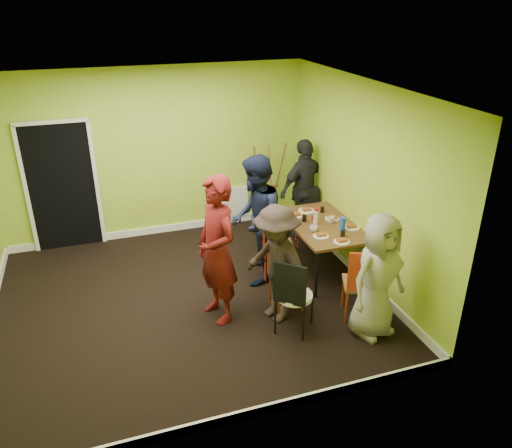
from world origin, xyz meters
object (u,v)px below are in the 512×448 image
Objects in this scene: chair_front_end at (362,280)px; blue_bottle at (343,224)px; easel at (268,185)px; orange_bottle at (312,218)px; dining_table at (322,227)px; person_left_far at (256,221)px; person_back_end at (304,189)px; chair_left_near at (281,272)px; chair_left_far at (271,239)px; person_standing at (217,250)px; chair_back_end at (307,204)px; person_left_near at (276,264)px; thermos at (316,217)px; chair_bentwood at (293,293)px; person_front_end at (378,277)px.

blue_bottle is at bearing 97.92° from chair_front_end.
blue_bottle is (0.37, -2.06, 0.11)m from easel.
easel reaches higher than orange_bottle.
dining_table is 0.81× the size of person_left_far.
person_back_end is at bearing 72.70° from orange_bottle.
chair_front_end is at bearing 56.68° from chair_left_near.
blue_bottle is at bearing 96.34° from person_left_far.
person_back_end reaches higher than chair_left_far.
blue_bottle is at bearing -79.97° from easel.
person_back_end reaches higher than orange_bottle.
chair_back_end is at bearing 114.87° from person_standing.
chair_front_end is 0.67× the size of easel.
chair_front_end is 0.65× the size of person_left_near.
chair_front_end is 3.09m from easel.
easel reaches higher than thermos.
person_standing reaches higher than person_left_near.
easel is 0.89× the size of person_back_end.
dining_table is at bearing 93.76° from chair_bentwood.
chair_bentwood is 3.18m from easel.
blue_bottle is at bearing 70.35° from person_back_end.
chair_left_far is at bearing 139.13° from chair_front_end.
chair_front_end is 2.51m from person_back_end.
easel reaches higher than chair_left_near.
chair_bentwood is (-0.06, -0.55, 0.03)m from chair_left_near.
person_back_end is (1.16, 1.92, 0.31)m from chair_left_near.
chair_bentwood reaches higher than chair_front_end.
blue_bottle reaches higher than orange_bottle.
person_left_near reaches higher than chair_left_far.
chair_left_far is 1.07× the size of chair_bentwood.
person_left_near is (-0.29, -0.97, 0.16)m from chair_left_far.
chair_left_far is 0.64× the size of person_back_end.
person_left_far is at bearing 163.41° from blue_bottle.
person_left_near reaches higher than dining_table.
dining_table is 1.47× the size of chair_bentwood.
person_front_end is at bearing 66.76° from person_back_end.
chair_front_end is at bearing 40.99° from chair_left_far.
person_front_end is (0.14, -3.37, 0.04)m from easel.
thermos is 1.39m from person_left_near.
person_left_far reaches higher than person_back_end.
chair_front_end is at bearing 40.16° from chair_bentwood.
chair_back_end is at bearing 147.28° from chair_left_near.
thermos is 0.13× the size of person_front_end.
person_left_near is (-0.07, -0.99, -0.15)m from person_left_far.
chair_front_end is 1.08m from person_left_near.
easel is at bearing 93.95° from orange_bottle.
chair_left_near is 13.22× the size of orange_bottle.
easel is 0.79× the size of person_standing.
dining_table is at bearing 110.10° from person_left_far.
chair_left_near is 4.79× the size of blue_bottle.
thermos is 0.13× the size of person_left_near.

